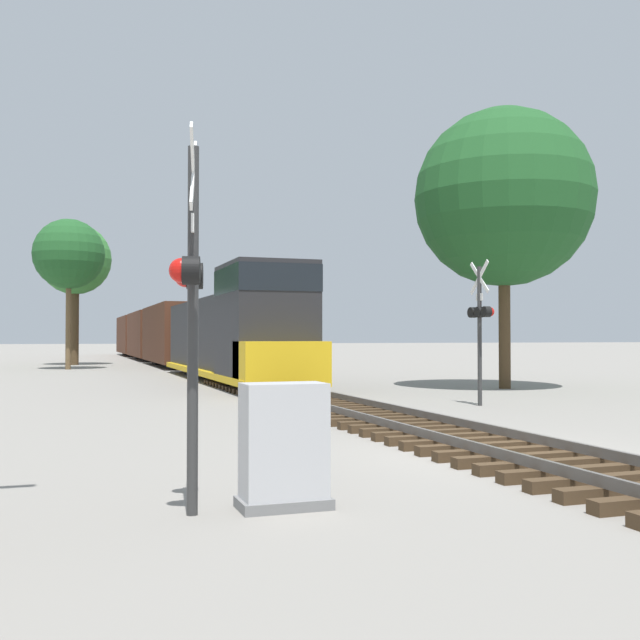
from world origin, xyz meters
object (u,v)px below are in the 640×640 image
tree_far_right (504,198)px  relay_cabinet (284,447)px  crossing_signal_near (191,290)px  crossing_signal_far (481,318)px  freight_train (166,335)px  tree_deep_background (75,260)px  tree_mid_background (69,254)px

tree_far_right → relay_cabinet: bearing=-129.5°
crossing_signal_near → crossing_signal_far: (9.68, 10.15, 0.02)m
tree_far_right → freight_train: bearing=107.0°
freight_train → crossing_signal_far: 34.54m
relay_cabinet → tree_far_right: bearing=50.5°
crossing_signal_near → relay_cabinet: crossing_signal_near is taller
freight_train → crossing_signal_far: size_ratio=15.13×
freight_train → tree_deep_background: tree_deep_background is taller
relay_cabinet → tree_deep_background: bearing=92.1°
relay_cabinet → tree_far_right: (13.07, 15.86, 6.38)m
crossing_signal_near → relay_cabinet: bearing=101.0°
tree_far_right → tree_deep_background: size_ratio=1.08×
tree_mid_background → relay_cabinet: bearing=-86.8°
tree_mid_background → tree_deep_background: (0.44, 7.23, 0.39)m
tree_deep_background → tree_far_right: bearing=-63.4°
crossing_signal_near → tree_far_right: tree_far_right is taller
crossing_signal_near → relay_cabinet: size_ratio=2.97×
tree_far_right → tree_mid_background: bearing=124.3°
tree_far_right → crossing_signal_far: bearing=-127.9°
tree_deep_background → relay_cabinet: bearing=-87.9°
crossing_signal_far → freight_train: bearing=5.6°
relay_cabinet → crossing_signal_far: bearing=49.7°
tree_deep_background → tree_mid_background: bearing=-93.5°
crossing_signal_near → crossing_signal_far: 14.02m
crossing_signal_far → relay_cabinet: 13.46m
tree_far_right → crossing_signal_near: bearing=-131.7°
crossing_signal_near → relay_cabinet: (1.04, -0.03, -1.73)m
freight_train → crossing_signal_near: size_ratio=14.73×
crossing_signal_near → tree_far_right: size_ratio=0.40×
crossing_signal_near → crossing_signal_far: size_ratio=1.03×
relay_cabinet → tree_deep_background: tree_deep_background is taller
crossing_signal_near → tree_mid_background: size_ratio=0.47×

